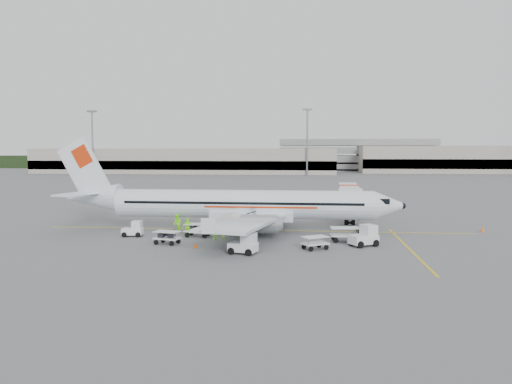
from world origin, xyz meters
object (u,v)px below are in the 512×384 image
jet_bridge (349,202)px  tug_aft (133,229)px  belt_loader (235,219)px  tug_mid (243,243)px  tug_fore (363,236)px  aircraft (243,185)px

jet_bridge → tug_aft: 26.51m
jet_bridge → belt_loader: jet_bridge is taller
tug_mid → tug_fore: bearing=39.4°
aircraft → belt_loader: aircraft is taller
belt_loader → tug_fore: (11.87, -5.06, -0.54)m
jet_bridge → tug_fore: (-0.12, -18.00, -1.11)m
tug_aft → tug_mid: bearing=-35.8°
tug_fore → tug_aft: tug_fore is taller
tug_mid → tug_aft: 13.52m
tug_fore → tug_aft: 21.65m
jet_bridge → tug_aft: size_ratio=7.96×
belt_loader → tug_aft: 9.93m
aircraft → tug_fore: size_ratio=14.51×
tug_fore → tug_aft: size_ratio=1.22×
jet_bridge → tug_mid: jet_bridge is taller
jet_bridge → tug_fore: 18.04m
belt_loader → tug_fore: 12.91m
belt_loader → tug_fore: bearing=-12.8°
jet_bridge → belt_loader: size_ratio=2.88×
aircraft → tug_aft: size_ratio=17.71×
aircraft → jet_bridge: size_ratio=2.22×
belt_loader → tug_aft: (-9.61, -2.37, -0.70)m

